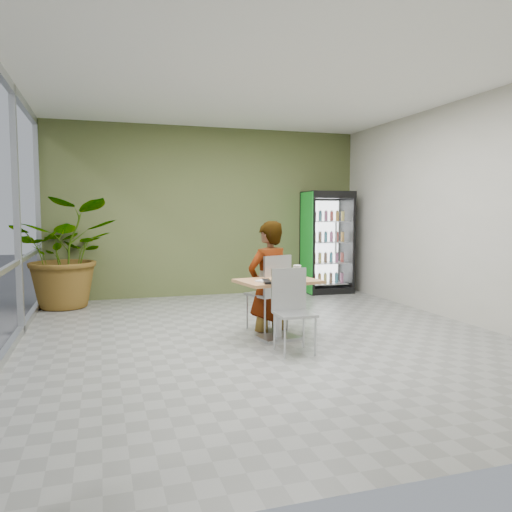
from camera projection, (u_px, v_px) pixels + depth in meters
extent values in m
plane|color=gray|center=(266.00, 337.00, 6.33)|extent=(7.00, 7.00, 0.00)
cube|color=#B2824C|center=(278.00, 281.00, 6.19)|extent=(1.06, 0.82, 0.04)
cylinder|color=#ADB0B2|center=(278.00, 311.00, 6.22)|extent=(0.10, 0.10, 0.71)
cube|color=#ADB0B2|center=(278.00, 338.00, 6.25)|extent=(0.54, 0.46, 0.04)
cube|color=#ADB0B2|center=(267.00, 294.00, 6.72)|extent=(0.58, 0.58, 0.03)
cube|color=#ADB0B2|center=(278.00, 276.00, 6.53)|extent=(0.44, 0.19, 0.54)
cylinder|color=#ADB0B2|center=(269.00, 308.00, 7.01)|extent=(0.03, 0.03, 0.48)
cylinder|color=#ADB0B2|center=(247.00, 311.00, 6.78)|extent=(0.03, 0.03, 0.48)
cylinder|color=#ADB0B2|center=(287.00, 312.00, 6.70)|extent=(0.03, 0.03, 0.48)
cylinder|color=#ADB0B2|center=(265.00, 316.00, 6.47)|extent=(0.03, 0.03, 0.48)
cube|color=#ADB0B2|center=(295.00, 314.00, 5.59)|extent=(0.43, 0.43, 0.03)
cube|color=#ADB0B2|center=(289.00, 289.00, 5.75)|extent=(0.42, 0.04, 0.50)
cylinder|color=#ADB0B2|center=(285.00, 339.00, 5.38)|extent=(0.02, 0.02, 0.45)
cylinder|color=#ADB0B2|center=(315.00, 336.00, 5.48)|extent=(0.02, 0.02, 0.45)
cylinder|color=#ADB0B2|center=(274.00, 331.00, 5.73)|extent=(0.02, 0.02, 0.45)
cylinder|color=#ADB0B2|center=(304.00, 329.00, 5.82)|extent=(0.02, 0.02, 0.45)
imported|color=black|center=(268.00, 287.00, 6.66)|extent=(0.76, 0.62, 1.77)
cylinder|color=white|center=(273.00, 279.00, 6.19)|extent=(0.20, 0.20, 0.01)
cylinder|color=white|center=(297.00, 273.00, 6.22)|extent=(0.09, 0.09, 0.17)
cylinder|color=#B30B15|center=(297.00, 273.00, 6.22)|extent=(0.10, 0.10, 0.09)
cylinder|color=white|center=(297.00, 266.00, 6.21)|extent=(0.10, 0.10, 0.01)
cube|color=white|center=(264.00, 281.00, 6.00)|extent=(0.21, 0.21, 0.02)
cube|color=black|center=(283.00, 281.00, 5.96)|extent=(0.53, 0.43, 0.03)
cube|color=black|center=(327.00, 242.00, 9.91)|extent=(0.93, 0.74, 2.00)
cube|color=green|center=(306.00, 243.00, 9.78)|extent=(0.04, 0.69, 1.96)
cube|color=silver|center=(335.00, 242.00, 9.59)|extent=(0.72, 0.05, 1.60)
imported|color=#2D5E25|center=(67.00, 253.00, 8.31)|extent=(1.75, 1.55, 1.83)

